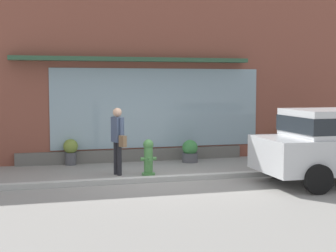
# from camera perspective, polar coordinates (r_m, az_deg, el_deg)

# --- Properties ---
(ground_plane) EXTENTS (60.00, 60.00, 0.00)m
(ground_plane) POSITION_cam_1_polar(r_m,az_deg,el_deg) (12.15, -1.16, -6.11)
(ground_plane) COLOR gray
(curb_strip) EXTENTS (14.00, 0.24, 0.12)m
(curb_strip) POSITION_cam_1_polar(r_m,az_deg,el_deg) (11.95, -0.92, -6.00)
(curb_strip) COLOR #B2B2AD
(curb_strip) RESTS_ON ground_plane
(storefront) EXTENTS (14.00, 0.81, 5.05)m
(storefront) POSITION_cam_1_polar(r_m,az_deg,el_deg) (15.04, -4.13, 5.47)
(storefront) COLOR brown
(storefront) RESTS_ON ground_plane
(fire_hydrant) EXTENTS (0.40, 0.37, 0.91)m
(fire_hydrant) POSITION_cam_1_polar(r_m,az_deg,el_deg) (12.67, -2.24, -3.52)
(fire_hydrant) COLOR #4C8C47
(fire_hydrant) RESTS_ON ground_plane
(pedestrian_with_handbag) EXTENTS (0.31, 0.68, 1.70)m
(pedestrian_with_handbag) POSITION_cam_1_polar(r_m,az_deg,el_deg) (12.68, -5.71, -1.11)
(pedestrian_with_handbag) COLOR #232328
(pedestrian_with_handbag) RESTS_ON ground_plane
(potted_plant_near_hydrant) EXTENTS (0.41, 0.41, 0.74)m
(potted_plant_near_hydrant) POSITION_cam_1_polar(r_m,az_deg,el_deg) (14.51, -10.98, -2.73)
(potted_plant_near_hydrant) COLOR #4C4C51
(potted_plant_near_hydrant) RESTS_ON ground_plane
(potted_plant_window_left) EXTENTS (0.60, 0.60, 0.80)m
(potted_plant_window_left) POSITION_cam_1_polar(r_m,az_deg,el_deg) (16.32, 13.30, -1.91)
(potted_plant_window_left) COLOR #4C4C51
(potted_plant_window_left) RESTS_ON ground_plane
(potted_plant_window_center) EXTENTS (0.46, 0.46, 0.66)m
(potted_plant_window_center) POSITION_cam_1_polar(r_m,az_deg,el_deg) (14.77, 2.51, -2.88)
(potted_plant_window_center) COLOR #4C4C51
(potted_plant_window_center) RESTS_ON ground_plane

